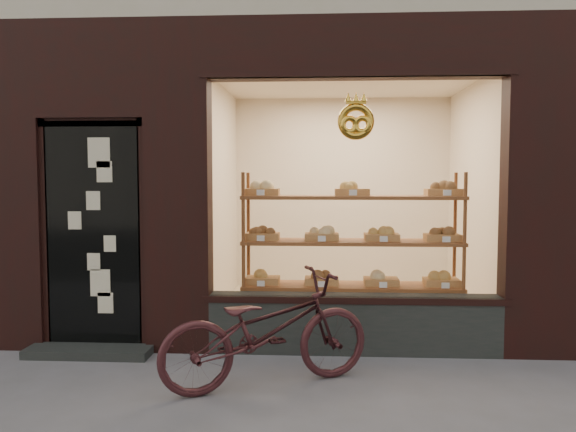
{
  "coord_description": "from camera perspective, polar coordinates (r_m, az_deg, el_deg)",
  "views": [
    {
      "loc": [
        0.12,
        -3.09,
        1.64
      ],
      "look_at": [
        -0.16,
        2.0,
        1.3
      ],
      "focal_mm": 35.0,
      "sensor_mm": 36.0,
      "label": 1
    }
  ],
  "objects": [
    {
      "name": "display_shelf",
      "position": [
        5.7,
        6.46,
        -4.24
      ],
      "size": [
        2.2,
        0.45,
        1.7
      ],
      "color": "brown",
      "rests_on": "ground"
    },
    {
      "name": "bicycle",
      "position": [
        4.5,
        -2.15,
        -11.5
      ],
      "size": [
        1.81,
        1.26,
        0.9
      ],
      "primitive_type": "imported",
      "rotation": [
        0.0,
        0.0,
        2.0
      ],
      "color": "#37171A",
      "rests_on": "ground"
    }
  ]
}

